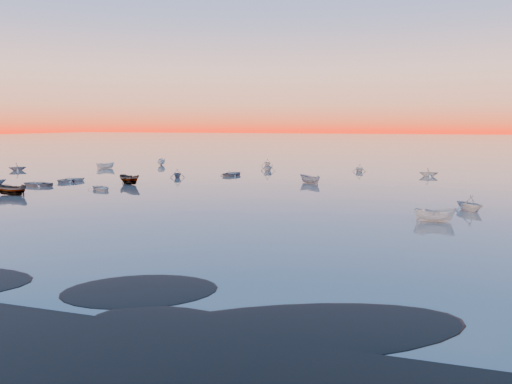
% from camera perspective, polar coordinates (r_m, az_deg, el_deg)
% --- Properties ---
extents(ground, '(600.00, 600.00, 0.00)m').
position_cam_1_polar(ground, '(122.08, 11.80, 3.65)').
color(ground, '#6C635A').
rests_on(ground, ground).
extents(mud_lobes, '(140.00, 6.00, 0.07)m').
position_cam_1_polar(mud_lobes, '(25.19, -13.50, -12.32)').
color(mud_lobes, black).
rests_on(mud_lobes, ground).
extents(moored_fleet, '(124.00, 58.00, 1.20)m').
position_cam_1_polar(moored_fleet, '(75.67, 8.09, 1.25)').
color(moored_fleet, silver).
rests_on(moored_fleet, ground).
extents(boat_near_left, '(3.45, 3.97, 0.94)m').
position_cam_1_polar(boat_near_left, '(67.77, -17.28, 0.20)').
color(boat_near_left, silver).
rests_on(boat_near_left, ground).
extents(boat_near_center, '(2.07, 3.80, 1.25)m').
position_cam_1_polar(boat_near_center, '(46.91, 19.73, -3.18)').
color(boat_near_center, silver).
rests_on(boat_near_center, ground).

